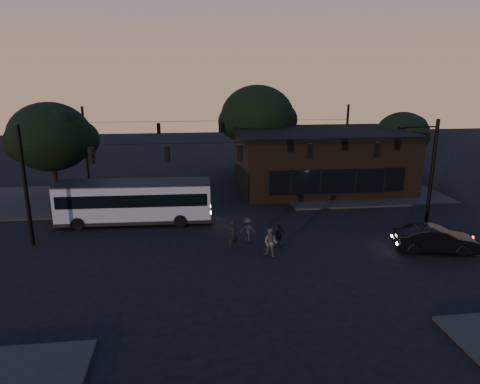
{
  "coord_description": "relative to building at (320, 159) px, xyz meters",
  "views": [
    {
      "loc": [
        -3.21,
        -22.26,
        10.07
      ],
      "look_at": [
        0.0,
        4.0,
        3.0
      ],
      "focal_mm": 32.0,
      "sensor_mm": 36.0,
      "label": 1
    }
  ],
  "objects": [
    {
      "name": "pedestrian_a",
      "position": [
        -9.66,
        -14.17,
        -1.82
      ],
      "size": [
        0.77,
        0.65,
        1.78
      ],
      "primitive_type": "imported",
      "rotation": [
        0.0,
        0.0,
        0.41
      ],
      "color": "black",
      "rests_on": "ground"
    },
    {
      "name": "tree_left",
      "position": [
        -23.0,
        -2.97,
        2.86
      ],
      "size": [
        6.4,
        6.4,
        8.3
      ],
      "color": "black",
      "rests_on": "ground"
    },
    {
      "name": "signal_rig_far",
      "position": [
        -9.0,
        4.03,
        1.5
      ],
      "size": [
        26.24,
        0.3,
        7.5
      ],
      "color": "black",
      "rests_on": "ground"
    },
    {
      "name": "sidewalk_far_right",
      "position": [
        3.0,
        -1.97,
        -2.63
      ],
      "size": [
        14.0,
        10.0,
        0.15
      ],
      "primitive_type": "cube",
      "color": "black",
      "rests_on": "ground"
    },
    {
      "name": "sidewalk_far_left",
      "position": [
        -23.0,
        -1.97,
        -2.63
      ],
      "size": [
        14.0,
        10.0,
        0.15
      ],
      "primitive_type": "cube",
      "color": "black",
      "rests_on": "ground"
    },
    {
      "name": "signal_rig_near",
      "position": [
        -9.0,
        -11.97,
        1.74
      ],
      "size": [
        26.24,
        0.3,
        7.5
      ],
      "color": "black",
      "rests_on": "ground"
    },
    {
      "name": "car",
      "position": [
        2.27,
        -15.94,
        -1.94
      ],
      "size": [
        4.92,
        2.62,
        1.54
      ],
      "primitive_type": "imported",
      "rotation": [
        0.0,
        0.0,
        1.35
      ],
      "color": "black",
      "rests_on": "ground"
    },
    {
      "name": "pedestrian_d",
      "position": [
        -8.63,
        -12.87,
        -1.95
      ],
      "size": [
        0.99,
        0.57,
        1.52
      ],
      "primitive_type": "imported",
      "rotation": [
        0.0,
        0.0,
        3.13
      ],
      "color": "#23212A",
      "rests_on": "ground"
    },
    {
      "name": "pedestrian_b",
      "position": [
        -7.64,
        -15.51,
        -1.86
      ],
      "size": [
        1.03,
        0.96,
        1.69
      ],
      "primitive_type": "imported",
      "rotation": [
        0.0,
        0.0,
        -0.51
      ],
      "color": "#4D4B46",
      "rests_on": "ground"
    },
    {
      "name": "tree_behind",
      "position": [
        -5.0,
        6.03,
        3.48
      ],
      "size": [
        7.6,
        7.6,
        9.43
      ],
      "color": "black",
      "rests_on": "ground"
    },
    {
      "name": "bus",
      "position": [
        -16.1,
        -8.43,
        -1.01
      ],
      "size": [
        10.85,
        2.93,
        3.03
      ],
      "rotation": [
        0.0,
        0.0,
        -0.03
      ],
      "color": "#7E8CA1",
      "rests_on": "ground"
    },
    {
      "name": "tree_right",
      "position": [
        9.0,
        2.03,
        1.93
      ],
      "size": [
        5.2,
        5.2,
        6.86
      ],
      "color": "black",
      "rests_on": "ground"
    },
    {
      "name": "pedestrian_c",
      "position": [
        -6.85,
        -14.13,
        -1.93
      ],
      "size": [
        0.97,
        0.82,
        1.55
      ],
      "primitive_type": "imported",
      "rotation": [
        0.0,
        0.0,
        3.74
      ],
      "color": "black",
      "rests_on": "ground"
    },
    {
      "name": "building",
      "position": [
        0.0,
        0.0,
        0.0
      ],
      "size": [
        15.4,
        10.41,
        5.4
      ],
      "color": "black",
      "rests_on": "ground"
    },
    {
      "name": "ground",
      "position": [
        -9.0,
        -15.97,
        -2.71
      ],
      "size": [
        120.0,
        120.0,
        0.0
      ],
      "primitive_type": "plane",
      "color": "black",
      "rests_on": "ground"
    }
  ]
}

